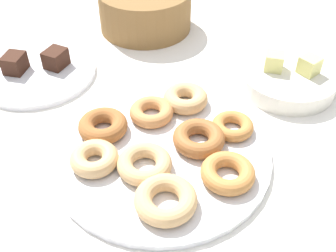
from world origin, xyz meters
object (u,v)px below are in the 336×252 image
Objects in this scene: donut_0 at (94,158)px; donut_6 at (102,126)px; donut_3 at (199,138)px; donut_2 at (228,173)px; basket at (145,9)px; cake_plate at (37,72)px; brownie_far at (56,58)px; donut_plate at (161,152)px; donut_1 at (233,126)px; brownie_near at (15,63)px; melon_chunk_right at (309,65)px; donut_4 at (144,164)px; melon_chunk_left at (274,61)px; donut_5 at (151,112)px; donut_7 at (166,200)px; fruit_bowl at (287,80)px; donut_8 at (186,98)px.

donut_6 reaches higher than donut_0.
donut_3 is at bearing 38.93° from donut_0.
donut_3 reaches higher than donut_2.
basket reaches higher than donut_6.
cake_plate is 0.05m from brownie_far.
donut_1 is at bearing 44.17° from donut_plate.
basket is at bearing 105.41° from donut_6.
melon_chunk_right reaches higher than brownie_near.
donut_4 is 0.36× the size of cake_plate.
donut_6 is 2.47× the size of melon_chunk_left.
cake_plate is at bearing 169.52° from donut_3.
donut_1 is at bearing 102.94° from donut_2.
donut_5 is 2.29× the size of melon_chunk_right.
fruit_bowl is (0.10, 0.39, -0.01)m from donut_7.
donut_8 reaches higher than donut_plate.
basket reaches higher than donut_8.
donut_plate is at bearing -13.65° from brownie_near.
donut_0 is at bearing -110.54° from donut_8.
donut_2 is 0.49m from cake_plate.
melon_chunk_right is (0.10, 0.20, 0.03)m from donut_1.
cake_plate is (-0.35, 0.11, 0.00)m from donut_plate.
brownie_near reaches higher than donut_8.
basket is 0.43m from melon_chunk_right.
brownie_far is at bearing 164.04° from donut_3.
donut_0 is at bearing -137.18° from donut_1.
donut_0 is 1.07× the size of donut_1.
donut_5 is at bearing 125.96° from donut_plate.
melon_chunk_right reaches higher than donut_4.
donut_3 is 0.26m from melon_chunk_left.
basket is at bearing 128.96° from donut_8.
fruit_bowl is (0.25, 0.36, -0.01)m from donut_0.
donut_3 is at bearing -10.48° from cake_plate.
donut_plate is 1.64× the size of basket.
donut_6 is at bearing -26.09° from cake_plate.
brownie_near reaches higher than donut_1.
donut_6 is 0.20m from donut_7.
donut_8 is at bearing 3.42° from cake_plate.
donut_6 and donut_7 have the same top height.
donut_7 is at bearing -75.11° from donut_8.
fruit_bowl is (0.39, -0.12, -0.03)m from basket.
melon_chunk_right reaches higher than donut_5.
melon_chunk_left reaches higher than fruit_bowl.
brownie_near is (-0.33, 0.02, 0.01)m from donut_5.
donut_5 is (-0.05, 0.07, 0.02)m from donut_plate.
donut_6 is 0.17m from donut_8.
melon_chunk_right is (0.03, 0.01, 0.04)m from fruit_bowl.
donut_0 is at bearing -29.41° from brownie_near.
donut_0 is at bearing -73.74° from basket.
donut_2 reaches higher than donut_1.
fruit_bowl is (0.16, 0.29, 0.01)m from donut_plate.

